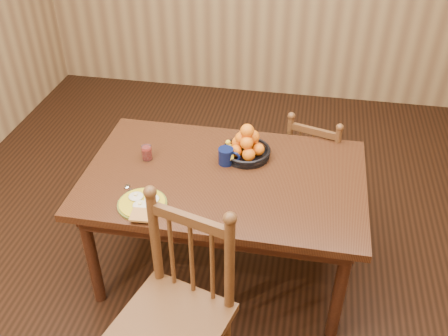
% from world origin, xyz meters
% --- Properties ---
extents(room, '(4.52, 5.02, 2.72)m').
position_xyz_m(room, '(0.00, 0.00, 1.35)').
color(room, black).
rests_on(room, ground).
extents(dining_table, '(1.60, 1.00, 0.75)m').
position_xyz_m(dining_table, '(0.00, 0.00, 0.67)').
color(dining_table, black).
rests_on(dining_table, ground).
extents(chair_far, '(0.47, 0.46, 0.85)m').
position_xyz_m(chair_far, '(0.52, 0.64, 0.42)').
color(chair_far, '#452A14').
rests_on(chair_far, ground).
extents(chair_near, '(0.59, 0.58, 1.07)m').
position_xyz_m(chair_near, '(-0.08, -0.81, 0.52)').
color(chair_near, '#452A14').
rests_on(chair_near, ground).
extents(breakfast_plate, '(0.26, 0.29, 0.04)m').
position_xyz_m(breakfast_plate, '(-0.38, -0.34, 0.76)').
color(breakfast_plate, '#59601E').
rests_on(breakfast_plate, dining_table).
extents(fork, '(0.06, 0.18, 0.00)m').
position_xyz_m(fork, '(-0.40, -0.35, 0.75)').
color(fork, silver).
rests_on(fork, dining_table).
extents(spoon, '(0.05, 0.16, 0.01)m').
position_xyz_m(spoon, '(-0.50, -0.23, 0.75)').
color(spoon, silver).
rests_on(spoon, dining_table).
extents(coffee_mug, '(0.13, 0.09, 0.10)m').
position_xyz_m(coffee_mug, '(-0.01, 0.12, 0.80)').
color(coffee_mug, '#0A133B').
rests_on(coffee_mug, dining_table).
extents(juice_glass, '(0.06, 0.06, 0.09)m').
position_xyz_m(juice_glass, '(-0.48, 0.07, 0.79)').
color(juice_glass, silver).
rests_on(juice_glass, dining_table).
extents(fruit_bowl, '(0.29, 0.29, 0.22)m').
position_xyz_m(fruit_bowl, '(0.09, 0.21, 0.82)').
color(fruit_bowl, black).
rests_on(fruit_bowl, dining_table).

